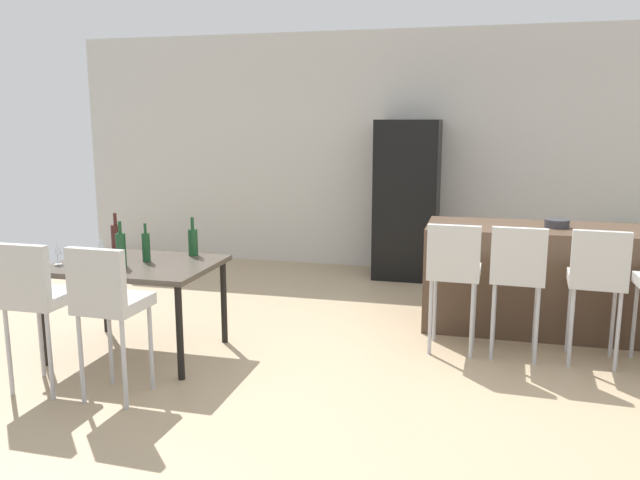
{
  "coord_description": "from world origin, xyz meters",
  "views": [
    {
      "loc": [
        0.22,
        -4.73,
        1.83
      ],
      "look_at": [
        -1.05,
        0.28,
        0.85
      ],
      "focal_mm": 35.39,
      "sensor_mm": 36.0,
      "label": 1
    }
  ],
  "objects_px": {
    "bar_chair_left": "(454,267)",
    "wine_bottle_right": "(116,240)",
    "kitchen_island": "(535,278)",
    "fruit_bowl": "(557,223)",
    "bar_chair_right": "(597,275)",
    "dining_table": "(136,271)",
    "wine_bottle_end": "(146,247)",
    "dining_chair_near": "(34,293)",
    "wine_bottle_far": "(193,241)",
    "wine_bottle_near": "(121,249)",
    "refrigerator": "(407,199)",
    "bar_chair_middle": "(517,271)",
    "dining_chair_far": "(108,299)",
    "wine_glass_left": "(57,249)",
    "wine_glass_middle": "(100,244)"
  },
  "relations": [
    {
      "from": "dining_chair_far",
      "to": "wine_glass_left",
      "type": "relative_size",
      "value": 6.03
    },
    {
      "from": "bar_chair_middle",
      "to": "dining_chair_far",
      "type": "bearing_deg",
      "value": -150.79
    },
    {
      "from": "kitchen_island",
      "to": "wine_bottle_far",
      "type": "distance_m",
      "value": 2.99
    },
    {
      "from": "fruit_bowl",
      "to": "bar_chair_right",
      "type": "bearing_deg",
      "value": -74.54
    },
    {
      "from": "bar_chair_right",
      "to": "refrigerator",
      "type": "distance_m",
      "value": 2.99
    },
    {
      "from": "dining_table",
      "to": "wine_bottle_right",
      "type": "distance_m",
      "value": 0.39
    },
    {
      "from": "bar_chair_right",
      "to": "kitchen_island",
      "type": "bearing_deg",
      "value": 114.92
    },
    {
      "from": "kitchen_island",
      "to": "refrigerator",
      "type": "xyz_separation_m",
      "value": [
        -1.33,
        1.66,
        0.46
      ]
    },
    {
      "from": "wine_bottle_far",
      "to": "fruit_bowl",
      "type": "bearing_deg",
      "value": 20.08
    },
    {
      "from": "dining_chair_far",
      "to": "bar_chair_middle",
      "type": "bearing_deg",
      "value": 29.21
    },
    {
      "from": "kitchen_island",
      "to": "dining_chair_far",
      "type": "bearing_deg",
      "value": -141.33
    },
    {
      "from": "kitchen_island",
      "to": "dining_table",
      "type": "height_order",
      "value": "kitchen_island"
    },
    {
      "from": "bar_chair_right",
      "to": "dining_table",
      "type": "relative_size",
      "value": 0.85
    },
    {
      "from": "dining_table",
      "to": "dining_chair_near",
      "type": "distance_m",
      "value": 0.87
    },
    {
      "from": "dining_table",
      "to": "wine_bottle_right",
      "type": "bearing_deg",
      "value": 146.36
    },
    {
      "from": "dining_table",
      "to": "wine_bottle_far",
      "type": "relative_size",
      "value": 3.88
    },
    {
      "from": "wine_bottle_near",
      "to": "bar_chair_right",
      "type": "bearing_deg",
      "value": 12.47
    },
    {
      "from": "kitchen_island",
      "to": "fruit_bowl",
      "type": "bearing_deg",
      "value": -0.73
    },
    {
      "from": "wine_bottle_end",
      "to": "dining_chair_near",
      "type": "bearing_deg",
      "value": -110.82
    },
    {
      "from": "dining_table",
      "to": "wine_bottle_end",
      "type": "height_order",
      "value": "wine_bottle_end"
    },
    {
      "from": "bar_chair_middle",
      "to": "dining_chair_far",
      "type": "distance_m",
      "value": 2.99
    },
    {
      "from": "dining_chair_near",
      "to": "wine_glass_left",
      "type": "bearing_deg",
      "value": 113.7
    },
    {
      "from": "bar_chair_left",
      "to": "wine_bottle_near",
      "type": "xyz_separation_m",
      "value": [
        -2.44,
        -0.77,
        0.18
      ]
    },
    {
      "from": "bar_chair_middle",
      "to": "wine_bottle_near",
      "type": "height_order",
      "value": "wine_bottle_near"
    },
    {
      "from": "wine_bottle_far",
      "to": "dining_chair_near",
      "type": "bearing_deg",
      "value": -116.78
    },
    {
      "from": "dining_chair_near",
      "to": "fruit_bowl",
      "type": "relative_size",
      "value": 5.05
    },
    {
      "from": "wine_glass_middle",
      "to": "wine_bottle_end",
      "type": "bearing_deg",
      "value": 0.05
    },
    {
      "from": "bar_chair_right",
      "to": "wine_glass_middle",
      "type": "relative_size",
      "value": 6.03
    },
    {
      "from": "bar_chair_right",
      "to": "wine_bottle_right",
      "type": "xyz_separation_m",
      "value": [
        -3.73,
        -0.45,
        0.18
      ]
    },
    {
      "from": "dining_chair_near",
      "to": "wine_glass_middle",
      "type": "bearing_deg",
      "value": 94.3
    },
    {
      "from": "wine_bottle_near",
      "to": "wine_glass_middle",
      "type": "height_order",
      "value": "wine_bottle_near"
    },
    {
      "from": "wine_bottle_near",
      "to": "dining_table",
      "type": "bearing_deg",
      "value": 74.75
    },
    {
      "from": "kitchen_island",
      "to": "wine_glass_middle",
      "type": "relative_size",
      "value": 10.94
    },
    {
      "from": "wine_bottle_near",
      "to": "wine_bottle_end",
      "type": "distance_m",
      "value": 0.22
    },
    {
      "from": "dining_chair_near",
      "to": "bar_chair_left",
      "type": "bearing_deg",
      "value": 28.52
    },
    {
      "from": "bar_chair_middle",
      "to": "bar_chair_right",
      "type": "distance_m",
      "value": 0.57
    },
    {
      "from": "fruit_bowl",
      "to": "wine_glass_middle",
      "type": "bearing_deg",
      "value": -159.17
    },
    {
      "from": "wine_bottle_end",
      "to": "wine_glass_middle",
      "type": "height_order",
      "value": "wine_bottle_end"
    },
    {
      "from": "wine_bottle_near",
      "to": "refrigerator",
      "type": "height_order",
      "value": "refrigerator"
    },
    {
      "from": "wine_glass_left",
      "to": "bar_chair_right",
      "type": "bearing_deg",
      "value": 11.79
    },
    {
      "from": "wine_bottle_far",
      "to": "bar_chair_middle",
      "type": "bearing_deg",
      "value": 6.18
    },
    {
      "from": "wine_bottle_end",
      "to": "wine_glass_middle",
      "type": "bearing_deg",
      "value": -179.95
    },
    {
      "from": "dining_table",
      "to": "wine_glass_middle",
      "type": "xyz_separation_m",
      "value": [
        -0.34,
        0.06,
        0.19
      ]
    },
    {
      "from": "dining_chair_near",
      "to": "wine_bottle_end",
      "type": "distance_m",
      "value": 0.96
    },
    {
      "from": "bar_chair_left",
      "to": "wine_glass_middle",
      "type": "bearing_deg",
      "value": -168.23
    },
    {
      "from": "bar_chair_middle",
      "to": "wine_glass_middle",
      "type": "height_order",
      "value": "bar_chair_middle"
    },
    {
      "from": "wine_bottle_near",
      "to": "wine_glass_middle",
      "type": "distance_m",
      "value": 0.37
    },
    {
      "from": "bar_chair_left",
      "to": "wine_bottle_right",
      "type": "xyz_separation_m",
      "value": [
        -2.68,
        -0.45,
        0.18
      ]
    },
    {
      "from": "wine_bottle_right",
      "to": "wine_glass_left",
      "type": "distance_m",
      "value": 0.47
    },
    {
      "from": "bar_chair_right",
      "to": "wine_bottle_right",
      "type": "bearing_deg",
      "value": -173.07
    }
  ]
}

